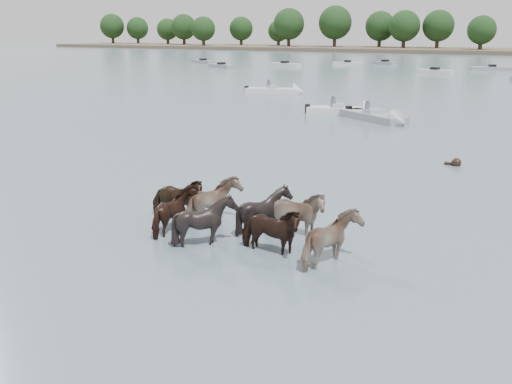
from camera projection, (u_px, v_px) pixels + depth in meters
The scene contains 9 objects.
ground at pixel (150, 239), 16.41m from camera, with size 400.00×400.00×0.00m, color #4B5C6C.
shoreline at pixel (281, 48), 175.19m from camera, with size 160.00×30.00×1.00m, color #4C4233.
pony_herd at pixel (240, 218), 16.46m from camera, with size 7.58×3.26×1.65m.
swimming_pony at pixel (455, 163), 25.35m from camera, with size 0.72×0.44×0.44m.
motorboat_a at pixel (348, 111), 40.67m from camera, with size 5.09×2.94×1.92m.
motorboat_b at pixel (381, 118), 37.35m from camera, with size 5.65×4.41×1.92m.
motorboat_f at pixel (280, 91), 53.98m from camera, with size 5.70×3.06×1.92m.
distant_flotilla at pixel (484, 71), 79.89m from camera, with size 106.17×26.03×0.93m.
treeline at pixel (287, 27), 174.86m from camera, with size 150.96×21.59×12.58m.
Camera 1 is at (10.09, -12.06, 5.79)m, focal length 40.25 mm.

